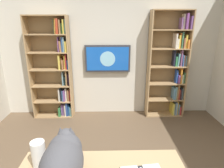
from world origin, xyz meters
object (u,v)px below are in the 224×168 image
at_px(wall_mounted_tv, 108,59).
at_px(cat, 63,159).
at_px(bookshelf_left, 171,67).
at_px(paper_towel_roll, 39,155).
at_px(bookshelf_right, 56,70).

xyz_separation_m(wall_mounted_tv, cat, (0.33, 2.64, -0.27)).
bearing_deg(bookshelf_left, cat, 57.48).
bearing_deg(cat, bookshelf_left, -122.52).
bearing_deg(bookshelf_left, wall_mounted_tv, -3.74).
distance_m(bookshelf_left, paper_towel_roll, 3.06).
bearing_deg(cat, bookshelf_right, -74.36).
height_order(bookshelf_right, cat, bookshelf_right).
distance_m(bookshelf_right, paper_towel_roll, 2.48).
bearing_deg(wall_mounted_tv, bookshelf_right, 4.62).
bearing_deg(bookshelf_right, paper_towel_roll, 101.41).
distance_m(bookshelf_right, cat, 2.65).
height_order(bookshelf_right, wall_mounted_tv, bookshelf_right).
xyz_separation_m(bookshelf_right, cat, (-0.71, 2.55, -0.06)).
bearing_deg(bookshelf_right, bookshelf_left, 179.99).
distance_m(wall_mounted_tv, cat, 2.67).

